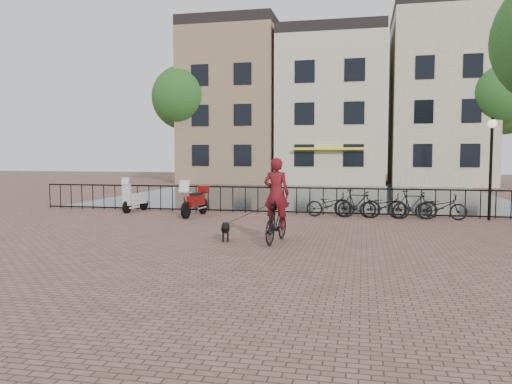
% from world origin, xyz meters
% --- Properties ---
extents(ground, '(100.00, 100.00, 0.00)m').
position_xyz_m(ground, '(0.00, 0.00, 0.00)').
color(ground, brown).
rests_on(ground, ground).
extents(canal_water, '(20.00, 20.00, 0.00)m').
position_xyz_m(canal_water, '(0.00, 17.30, 0.00)').
color(canal_water, black).
rests_on(canal_water, ground).
extents(railing, '(20.00, 0.05, 1.02)m').
position_xyz_m(railing, '(0.00, 8.00, 0.50)').
color(railing, black).
rests_on(railing, ground).
extents(canal_house_left, '(7.50, 9.00, 12.80)m').
position_xyz_m(canal_house_left, '(-7.50, 30.00, 6.40)').
color(canal_house_left, '#8C6E51').
rests_on(canal_house_left, ground).
extents(canal_house_mid, '(8.00, 9.50, 11.80)m').
position_xyz_m(canal_house_mid, '(0.50, 30.00, 5.90)').
color(canal_house_mid, beige).
rests_on(canal_house_mid, ground).
extents(canal_house_right, '(7.00, 9.00, 13.30)m').
position_xyz_m(canal_house_right, '(8.50, 30.00, 6.65)').
color(canal_house_right, tan).
rests_on(canal_house_right, ground).
extents(tree_far_left, '(5.04, 5.04, 9.27)m').
position_xyz_m(tree_far_left, '(-11.00, 27.00, 6.73)').
color(tree_far_left, black).
rests_on(tree_far_left, ground).
extents(tree_far_right, '(4.76, 4.76, 8.76)m').
position_xyz_m(tree_far_right, '(12.00, 27.00, 6.35)').
color(tree_far_right, black).
rests_on(tree_far_right, ground).
extents(lamp_post, '(0.30, 0.30, 3.45)m').
position_xyz_m(lamp_post, '(7.20, 7.60, 2.38)').
color(lamp_post, black).
rests_on(lamp_post, ground).
extents(cyclist, '(0.86, 1.91, 2.54)m').
position_xyz_m(cyclist, '(0.80, 1.77, 0.97)').
color(cyclist, black).
rests_on(cyclist, ground).
extents(dog, '(0.46, 0.84, 0.54)m').
position_xyz_m(dog, '(-0.55, 1.78, 0.27)').
color(dog, black).
rests_on(dog, ground).
extents(motorcycle, '(0.66, 1.98, 1.38)m').
position_xyz_m(motorcycle, '(-3.05, 6.56, 0.69)').
color(motorcycle, maroon).
rests_on(motorcycle, ground).
extents(scooter, '(0.63, 1.56, 1.41)m').
position_xyz_m(scooter, '(-5.85, 7.50, 0.70)').
color(scooter, silver).
rests_on(scooter, ground).
extents(parked_bike_0, '(1.72, 0.62, 0.90)m').
position_xyz_m(parked_bike_0, '(1.80, 7.40, 0.45)').
color(parked_bike_0, black).
rests_on(parked_bike_0, ground).
extents(parked_bike_1, '(1.72, 0.74, 1.00)m').
position_xyz_m(parked_bike_1, '(2.75, 7.40, 0.50)').
color(parked_bike_1, black).
rests_on(parked_bike_1, ground).
extents(parked_bike_2, '(1.76, 0.76, 0.90)m').
position_xyz_m(parked_bike_2, '(3.70, 7.40, 0.45)').
color(parked_bike_2, black).
rests_on(parked_bike_2, ground).
extents(parked_bike_3, '(1.68, 0.53, 1.00)m').
position_xyz_m(parked_bike_3, '(4.65, 7.40, 0.50)').
color(parked_bike_3, black).
rests_on(parked_bike_3, ground).
extents(parked_bike_4, '(1.74, 0.68, 0.90)m').
position_xyz_m(parked_bike_4, '(5.60, 7.40, 0.45)').
color(parked_bike_4, black).
rests_on(parked_bike_4, ground).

